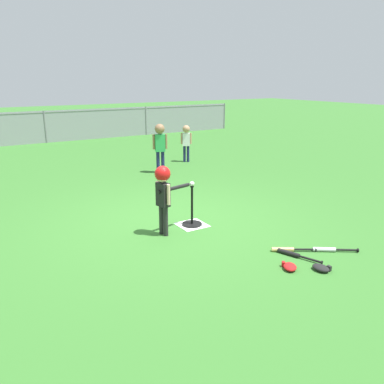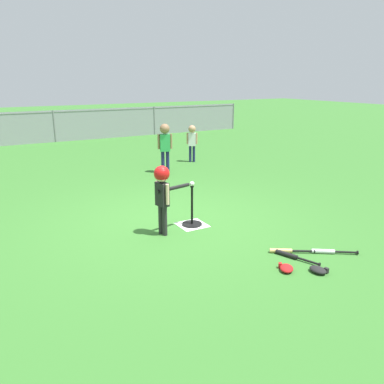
{
  "view_description": "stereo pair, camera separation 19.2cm",
  "coord_description": "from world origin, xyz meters",
  "views": [
    {
      "loc": [
        -2.91,
        -5.23,
        2.26
      ],
      "look_at": [
        0.16,
        -0.27,
        0.55
      ],
      "focal_mm": 36.39,
      "sensor_mm": 36.0,
      "label": 1
    },
    {
      "loc": [
        -2.75,
        -5.33,
        2.26
      ],
      "look_at": [
        0.16,
        -0.27,
        0.55
      ],
      "focal_mm": 36.39,
      "sensor_mm": 36.0,
      "label": 2
    }
  ],
  "objects": [
    {
      "name": "batting_tee",
      "position": [
        0.16,
        -0.27,
        0.1
      ],
      "size": [
        0.32,
        0.32,
        0.65
      ],
      "color": "black",
      "rests_on": "ground_plane"
    },
    {
      "name": "fielder_near_left",
      "position": [
        1.38,
        3.19,
        0.78
      ],
      "size": [
        0.34,
        0.24,
        1.21
      ],
      "color": "#191E4C",
      "rests_on": "ground_plane"
    },
    {
      "name": "glove_by_plate",
      "position": [
        0.38,
        -2.18,
        0.04
      ],
      "size": [
        0.26,
        0.27,
        0.07
      ],
      "color": "#B21919",
      "rests_on": "ground_plane"
    },
    {
      "name": "batter_child",
      "position": [
        -0.4,
        -0.39,
        0.75
      ],
      "size": [
        0.62,
        0.3,
        1.06
      ],
      "color": "#262626",
      "rests_on": "ground_plane"
    },
    {
      "name": "baseball_on_tee",
      "position": [
        0.16,
        -0.27,
        0.69
      ],
      "size": [
        0.07,
        0.07,
        0.07
      ],
      "primitive_type": "sphere",
      "color": "white",
      "rests_on": "batting_tee"
    },
    {
      "name": "ground_plane",
      "position": [
        0.0,
        0.0,
        0.0
      ],
      "size": [
        60.0,
        60.0,
        0.0
      ],
      "primitive_type": "plane",
      "color": "#336B28"
    },
    {
      "name": "spare_bat_silver",
      "position": [
        1.21,
        -2.1,
        0.03
      ],
      "size": [
        0.53,
        0.39,
        0.06
      ],
      "color": "silver",
      "rests_on": "ground_plane"
    },
    {
      "name": "spare_bat_wood",
      "position": [
        0.73,
        -1.8,
        0.03
      ],
      "size": [
        0.54,
        0.37,
        0.06
      ],
      "color": "#DBB266",
      "rests_on": "ground_plane"
    },
    {
      "name": "outfield_fence",
      "position": [
        0.0,
        9.56,
        0.62
      ],
      "size": [
        16.06,
        0.06,
        1.15
      ],
      "color": "slate",
      "rests_on": "ground_plane"
    },
    {
      "name": "glove_near_bats",
      "position": [
        0.69,
        -2.41,
        0.04
      ],
      "size": [
        0.19,
        0.23,
        0.07
      ],
      "color": "black",
      "rests_on": "ground_plane"
    },
    {
      "name": "spare_bat_black",
      "position": [
        0.69,
        -1.95,
        0.03
      ],
      "size": [
        0.26,
        0.59,
        0.06
      ],
      "color": "black",
      "rests_on": "ground_plane"
    },
    {
      "name": "fielder_deep_right",
      "position": [
        2.6,
        3.99,
        0.66
      ],
      "size": [
        0.27,
        0.21,
        1.02
      ],
      "color": "#191E4C",
      "rests_on": "ground_plane"
    },
    {
      "name": "home_plate",
      "position": [
        0.16,
        -0.27,
        0.0
      ],
      "size": [
        0.44,
        0.44,
        0.01
      ],
      "primitive_type": "cube",
      "color": "white",
      "rests_on": "ground_plane"
    }
  ]
}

